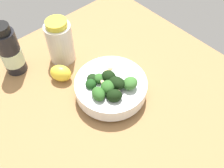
{
  "coord_description": "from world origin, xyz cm",
  "views": [
    {
      "loc": [
        -27.01,
        -31.3,
        55.74
      ],
      "look_at": [
        0.39,
        -0.8,
        4.0
      ],
      "focal_mm": 40.56,
      "sensor_mm": 36.0,
      "label": 1
    }
  ],
  "objects": [
    {
      "name": "bottle_short",
      "position": [
        -1.7,
        19.17,
        6.61
      ],
      "size": [
        7.48,
        7.48,
        13.78
      ],
      "color": "beige",
      "rests_on": "ground_plane"
    },
    {
      "name": "bottle_tall",
      "position": [
        -14.4,
        24.49,
        6.98
      ],
      "size": [
        6.02,
        6.02,
        15.83
      ],
      "color": "black",
      "rests_on": "ground_plane"
    },
    {
      "name": "bowl_of_broccoli",
      "position": [
        0.05,
        -1.01,
        3.71
      ],
      "size": [
        18.93,
        18.93,
        9.14
      ],
      "color": "white",
      "rests_on": "ground_plane"
    },
    {
      "name": "ground_plane",
      "position": [
        0.0,
        0.0,
        -1.63
      ],
      "size": [
        71.91,
        71.91,
        3.25
      ],
      "primitive_type": "cube",
      "color": "#996D42"
    },
    {
      "name": "lemon_wedge",
      "position": [
        -6.84,
        12.52,
        2.45
      ],
      "size": [
        6.97,
        7.44,
        4.89
      ],
      "primitive_type": "ellipsoid",
      "rotation": [
        0.0,
        0.0,
        5.31
      ],
      "color": "yellow",
      "rests_on": "ground_plane"
    }
  ]
}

